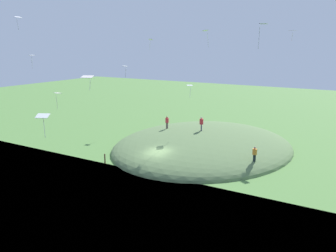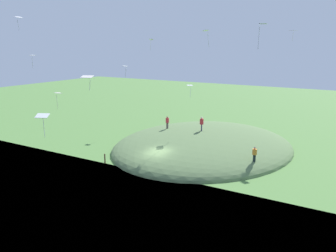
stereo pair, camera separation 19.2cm
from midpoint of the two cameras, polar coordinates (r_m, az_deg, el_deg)
The scene contains 17 objects.
ground_plane at distance 38.94m, azimuth -1.99°, elevation -6.32°, with size 160.00×160.00×0.00m, color #517E3C.
grass_hill at distance 45.88m, azimuth 5.54°, elevation -3.36°, with size 25.79×22.01×4.14m, color #597446.
person_watching_kites at distance 45.32m, azimuth 5.28°, elevation 0.62°, with size 0.63×0.63×1.82m.
person_with_child at distance 37.64m, azimuth 13.64°, elevation -4.16°, with size 0.64×0.64×1.58m.
person_walking_path at distance 47.49m, azimuth -0.28°, elevation 0.83°, with size 0.57×0.57×1.69m.
kite_0 at distance 46.56m, azimuth -17.47°, elevation 4.94°, with size 0.91×1.12×2.09m.
kite_1 at distance 58.24m, azimuth -2.93°, elevation 13.58°, with size 0.54×0.67×1.78m.
kite_3 at distance 46.78m, azimuth -21.16°, elevation 10.40°, with size 0.57×0.72×1.58m.
kite_4 at distance 39.20m, azimuth -7.08°, elevation 9.43°, with size 0.84×0.77×1.23m.
kite_5 at distance 31.57m, azimuth -19.68°, elevation 1.41°, with size 1.12×1.30×2.05m.
kite_6 at distance 35.14m, azimuth -13.00°, elevation 7.68°, with size 1.14×1.34×1.41m.
kite_7 at distance 49.76m, azimuth -23.12°, elevation 15.72°, with size 0.93×0.66×1.73m.
kite_8 at distance 44.55m, azimuth 3.37°, elevation 6.48°, with size 1.22×1.16×1.52m.
kite_9 at distance 48.00m, azimuth 5.98°, elevation 14.85°, with size 0.95×0.74×2.18m.
kite_10 at distance 48.94m, azimuth 19.27°, elevation 14.24°, with size 1.04×1.11×1.30m.
kite_11 at distance 32.39m, azimuth 14.89°, elevation 15.40°, with size 1.10×0.87×2.14m.
mooring_post at distance 39.91m, azimuth -10.26°, elevation -5.21°, with size 0.14×0.14×1.10m, color brown.
Camera 1 is at (-30.96, -19.79, 12.89)m, focal length 37.87 mm.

